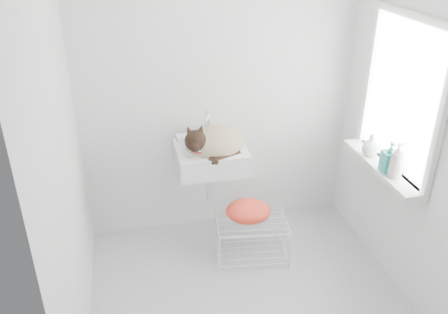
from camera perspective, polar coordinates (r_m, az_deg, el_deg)
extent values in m
cube|color=#A9ABAD|center=(3.50, 3.06, -16.59)|extent=(2.20, 2.00, 0.02)
cube|color=silver|center=(3.69, -0.62, 8.72)|extent=(2.20, 0.02, 2.50)
cube|color=silver|center=(3.25, 22.73, 3.94)|extent=(0.02, 2.00, 2.50)
cube|color=silver|center=(2.71, -19.23, 0.08)|extent=(0.02, 2.00, 2.50)
cube|color=white|center=(3.36, 20.98, 6.83)|extent=(0.01, 0.80, 1.00)
cube|color=white|center=(3.35, 20.76, 6.82)|extent=(0.04, 0.90, 1.10)
cube|color=white|center=(3.52, 18.56, -1.14)|extent=(0.16, 0.88, 0.04)
cube|color=white|center=(3.58, -1.62, 1.21)|extent=(0.53, 0.46, 0.21)
ellipsoid|color=#C1B28C|center=(3.56, -1.12, 1.62)|extent=(0.49, 0.43, 0.23)
sphere|color=black|center=(3.43, -3.69, 2.41)|extent=(0.18, 0.18, 0.16)
torus|color=#A31D2A|center=(3.45, -3.35, 1.69)|extent=(0.16, 0.16, 0.06)
cube|color=silver|center=(3.77, 3.37, -9.88)|extent=(0.58, 0.45, 0.32)
ellipsoid|color=#FD5313|center=(3.66, 2.94, -7.15)|extent=(0.39, 0.31, 0.14)
imported|color=silver|center=(3.38, 19.94, -2.27)|extent=(0.09, 0.09, 0.21)
imported|color=teal|center=(3.44, 19.24, -1.60)|extent=(0.10, 0.11, 0.22)
imported|color=white|center=(3.63, 17.27, 0.26)|extent=(0.13, 0.13, 0.17)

